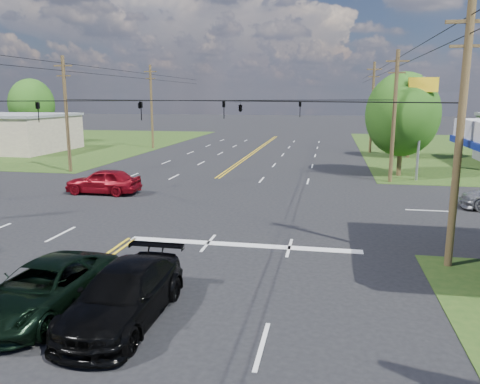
% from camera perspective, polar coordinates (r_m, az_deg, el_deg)
% --- Properties ---
extents(ground, '(280.00, 280.00, 0.00)m').
position_cam_1_polar(ground, '(28.73, -6.60, -1.04)').
color(ground, black).
rests_on(ground, ground).
extents(grass_nw, '(46.00, 48.00, 0.03)m').
position_cam_1_polar(grass_nw, '(73.35, -25.67, 5.52)').
color(grass_nw, '#214014').
rests_on(grass_nw, ground).
extents(stop_bar, '(10.00, 0.50, 0.02)m').
position_cam_1_polar(stop_bar, '(20.04, 0.29, -6.52)').
color(stop_bar, silver).
rests_on(stop_bar, ground).
extents(pole_se, '(1.60, 0.28, 9.50)m').
position_cam_1_polar(pole_se, '(18.34, 25.23, 6.41)').
color(pole_se, '#48351E').
rests_on(pole_se, ground).
extents(pole_nw, '(1.60, 0.28, 9.50)m').
position_cam_1_polar(pole_nw, '(41.72, -20.41, 9.03)').
color(pole_nw, '#48351E').
rests_on(pole_nw, ground).
extents(pole_ne, '(1.60, 0.28, 9.50)m').
position_cam_1_polar(pole_ne, '(36.04, 18.28, 8.89)').
color(pole_ne, '#48351E').
rests_on(pole_ne, ground).
extents(pole_left_far, '(1.60, 0.28, 10.00)m').
position_cam_1_polar(pole_left_far, '(58.81, -10.74, 10.29)').
color(pole_left_far, '#48351E').
rests_on(pole_left_far, ground).
extents(pole_right_far, '(1.60, 0.28, 10.00)m').
position_cam_1_polar(pole_right_far, '(54.93, 15.83, 9.99)').
color(pole_right_far, '#48351E').
rests_on(pole_right_far, ground).
extents(span_wire_signals, '(26.00, 18.00, 1.13)m').
position_cam_1_polar(span_wire_signals, '(28.05, -6.88, 11.00)').
color(span_wire_signals, black).
rests_on(span_wire_signals, ground).
extents(power_lines, '(26.04, 100.00, 0.64)m').
position_cam_1_polar(power_lines, '(26.26, -8.40, 16.63)').
color(power_lines, black).
rests_on(power_lines, ground).
extents(tree_right_a, '(5.70, 5.70, 8.18)m').
position_cam_1_polar(tree_right_a, '(39.14, 19.20, 8.92)').
color(tree_right_a, '#48351E').
rests_on(tree_right_a, ground).
extents(tree_right_b, '(4.94, 4.94, 7.09)m').
position_cam_1_polar(tree_right_b, '(51.40, 20.06, 8.60)').
color(tree_right_b, '#48351E').
rests_on(tree_right_b, ground).
extents(tree_far_l, '(6.08, 6.08, 8.72)m').
position_cam_1_polar(tree_far_l, '(71.35, -24.07, 9.71)').
color(tree_far_l, '#48351E').
rests_on(tree_far_l, ground).
extents(pickup_dkgreen, '(2.79, 5.46, 1.48)m').
position_cam_1_polar(pickup_dkgreen, '(15.02, -22.67, -10.75)').
color(pickup_dkgreen, black).
rests_on(pickup_dkgreen, ground).
extents(suv_black, '(2.24, 5.36, 1.55)m').
position_cam_1_polar(suv_black, '(13.78, -13.94, -12.04)').
color(suv_black, black).
rests_on(suv_black, ground).
extents(sedan_red, '(4.84, 1.98, 1.64)m').
position_cam_1_polar(sedan_red, '(31.71, -16.33, 1.27)').
color(sedan_red, maroon).
rests_on(sedan_red, ground).
extents(polesign_ne, '(2.13, 0.47, 7.68)m').
position_cam_1_polar(polesign_ne, '(37.31, 21.31, 10.32)').
color(polesign_ne, '#A5A5AA').
rests_on(polesign_ne, ground).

